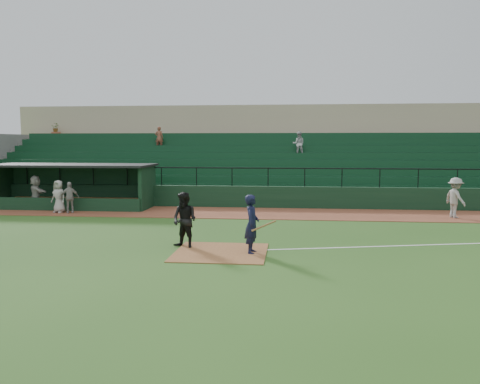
# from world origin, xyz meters

# --- Properties ---
(ground) EXTENTS (90.00, 90.00, 0.00)m
(ground) POSITION_xyz_m (0.00, 0.00, 0.00)
(ground) COLOR #294F19
(ground) RESTS_ON ground
(warning_track) EXTENTS (40.00, 4.00, 0.03)m
(warning_track) POSITION_xyz_m (0.00, 8.00, 0.01)
(warning_track) COLOR brown
(warning_track) RESTS_ON ground
(home_plate_dirt) EXTENTS (3.00, 3.00, 0.03)m
(home_plate_dirt) POSITION_xyz_m (0.00, -1.00, 0.01)
(home_plate_dirt) COLOR brown
(home_plate_dirt) RESTS_ON ground
(foul_line) EXTENTS (17.49, 4.44, 0.01)m
(foul_line) POSITION_xyz_m (8.00, 1.20, 0.01)
(foul_line) COLOR white
(foul_line) RESTS_ON ground
(stadium_structure) EXTENTS (38.00, 13.08, 6.40)m
(stadium_structure) POSITION_xyz_m (-0.00, 16.46, 2.30)
(stadium_structure) COLOR black
(stadium_structure) RESTS_ON ground
(dugout) EXTENTS (8.90, 3.20, 2.42)m
(dugout) POSITION_xyz_m (-9.75, 9.56, 1.33)
(dugout) COLOR black
(dugout) RESTS_ON ground
(batter_at_plate) EXTENTS (1.04, 0.73, 1.93)m
(batter_at_plate) POSITION_xyz_m (1.03, -0.97, 0.97)
(batter_at_plate) COLOR black
(batter_at_plate) RESTS_ON ground
(umpire) EXTENTS (1.16, 1.06, 1.92)m
(umpire) POSITION_xyz_m (-1.34, -0.35, 0.96)
(umpire) COLOR black
(umpire) RESTS_ON ground
(runner) EXTENTS (1.12, 1.41, 1.92)m
(runner) POSITION_xyz_m (10.05, 7.43, 0.99)
(runner) COLOR gray
(runner) RESTS_ON warning_track
(dugout_player_a) EXTENTS (1.00, 0.73, 1.58)m
(dugout_player_a) POSITION_xyz_m (-8.97, 7.06, 0.82)
(dugout_player_a) COLOR #9F9995
(dugout_player_a) RESTS_ON warning_track
(dugout_player_b) EXTENTS (0.93, 0.73, 1.66)m
(dugout_player_b) POSITION_xyz_m (-9.55, 7.06, 0.86)
(dugout_player_b) COLOR #AAA49F
(dugout_player_b) RESTS_ON warning_track
(dugout_player_c) EXTENTS (1.62, 1.51, 1.82)m
(dugout_player_c) POSITION_xyz_m (-11.37, 8.16, 0.94)
(dugout_player_c) COLOR #AAA59F
(dugout_player_c) RESTS_ON warning_track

